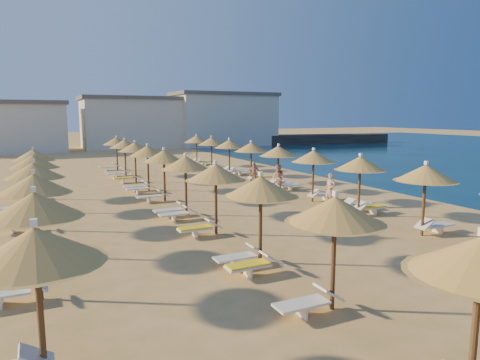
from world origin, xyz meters
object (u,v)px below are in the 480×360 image
parasol_row_east (313,157)px  beachgoer_b (278,178)px  jetty (302,139)px  beachgoer_c (254,173)px  parasol_row_west (185,164)px  beachgoer_a (330,190)px

parasol_row_east → beachgoer_b: (-0.12, 3.47, -1.61)m
parasol_row_east → beachgoer_b: 3.82m
jetty → beachgoer_c: (-26.10, -32.87, 0.01)m
parasol_row_west → beachgoer_b: parasol_row_west is taller
parasol_row_west → beachgoer_b: bearing=25.8°
beachgoer_c → beachgoer_a: size_ratio=0.87×
parasol_row_east → beachgoer_c: parasol_row_east is taller
jetty → beachgoer_a: bearing=-114.4°
beachgoer_c → beachgoer_a: bearing=-46.6°
jetty → beachgoer_b: 44.59m
parasol_row_east → parasol_row_west: bearing=180.0°
jetty → parasol_row_west: (-33.25, -39.62, 1.70)m
parasol_row_east → parasol_row_west: same height
beachgoer_c → jetty: bearing=93.5°
parasol_row_west → beachgoer_a: (7.36, -1.45, -1.58)m
jetty → beachgoer_c: 41.97m
parasol_row_east → beachgoer_b: size_ratio=23.38×
beachgoer_b → beachgoer_a: beachgoer_a is taller
jetty → beachgoer_a: 48.55m
parasol_row_west → parasol_row_east: bearing=0.0°
jetty → parasol_row_west: bearing=-122.2°
beachgoer_c → parasol_row_west: bearing=-94.7°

